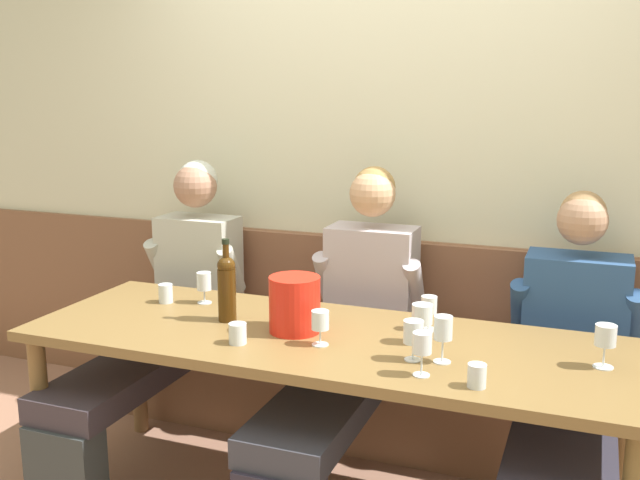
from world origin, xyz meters
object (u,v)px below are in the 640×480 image
object	(u,v)px
wall_bench	(374,382)
wine_glass_mid_left	(422,316)
dining_table	(324,354)
wine_glass_center_front	(429,306)
wine_glass_mid_right	(443,329)
water_tumbler_left	(238,333)
wine_bottle_clear_water	(227,286)
wine_glass_near_bucket	(413,333)
water_tumbler_center	(477,376)
wine_glass_by_bottle	(204,283)
wine_glass_left_end	(606,337)
wine_glass_center_rear	(422,344)
person_center_right_seat	(165,308)
water_tumbler_right	(166,293)
person_left_seat	(570,368)
person_right_seat	(349,331)
wine_glass_right_end	(320,322)
ice_bucket	(295,304)

from	to	relation	value
wall_bench	wine_glass_mid_left	world-z (taller)	wall_bench
dining_table	wine_glass_center_front	distance (m)	0.44
wine_glass_mid_right	water_tumbler_left	world-z (taller)	wine_glass_mid_right
dining_table	wine_glass_mid_left	xyz separation A→B (m)	(0.36, 0.05, 0.18)
wine_bottle_clear_water	water_tumbler_left	bearing A→B (deg)	-53.96
wine_glass_near_bucket	wine_glass_mid_left	world-z (taller)	wine_glass_mid_left
water_tumbler_center	wine_glass_mid_left	bearing A→B (deg)	127.62
wine_glass_mid_left	water_tumbler_left	world-z (taller)	wine_glass_mid_left
wine_glass_near_bucket	wine_glass_by_bottle	world-z (taller)	wine_glass_near_bucket
wine_glass_mid_right	wine_glass_mid_left	bearing A→B (deg)	124.34
wine_glass_left_end	wine_glass_center_rear	bearing A→B (deg)	-152.54
person_center_right_seat	water_tumbler_center	xyz separation A→B (m)	(1.55, -0.62, 0.13)
wine_glass_mid_left	wine_glass_center_rear	world-z (taller)	wine_glass_mid_left
wall_bench	water_tumbler_right	bearing A→B (deg)	-146.95
wine_glass_near_bucket	dining_table	bearing A→B (deg)	160.98
person_center_right_seat	person_left_seat	distance (m)	1.81
dining_table	wine_bottle_clear_water	world-z (taller)	wine_bottle_clear_water
wine_glass_mid_left	wine_glass_center_rear	distance (m)	0.31
person_right_seat	wall_bench	bearing A→B (deg)	87.78
dining_table	water_tumbler_center	xyz separation A→B (m)	(0.62, -0.28, 0.12)
wall_bench	wine_glass_right_end	size ratio (longest dim) A/B	20.09
wine_glass_mid_right	water_tumbler_left	bearing A→B (deg)	-173.41
wine_glass_center_rear	wall_bench	bearing A→B (deg)	115.24
person_center_right_seat	wine_glass_center_rear	bearing A→B (deg)	-23.41
wine_glass_near_bucket	wine_glass_mid_left	bearing A→B (deg)	93.57
person_right_seat	water_tumbler_left	bearing A→B (deg)	-115.24
ice_bucket	wine_bottle_clear_water	world-z (taller)	wine_bottle_clear_water
person_center_right_seat	wine_bottle_clear_water	distance (m)	0.63
ice_bucket	wine_glass_right_end	world-z (taller)	ice_bucket
wine_glass_near_bucket	ice_bucket	bearing A→B (deg)	165.20
person_right_seat	wine_glass_by_bottle	distance (m)	0.66
wine_bottle_clear_water	wine_glass_center_front	bearing A→B (deg)	12.89
ice_bucket	wine_glass_by_bottle	world-z (taller)	ice_bucket
dining_table	ice_bucket	xyz separation A→B (m)	(-0.12, 0.00, 0.19)
wine_glass_mid_right	wine_glass_center_rear	distance (m)	0.15
wine_glass_by_bottle	water_tumbler_right	bearing A→B (deg)	-161.73
water_tumbler_center	water_tumbler_right	xyz separation A→B (m)	(-1.42, 0.43, 0.00)
ice_bucket	water_tumbler_right	world-z (taller)	ice_bucket
person_right_seat	wine_glass_center_front	bearing A→B (deg)	-19.65
dining_table	wine_glass_center_front	bearing A→B (deg)	29.87
wine_glass_center_front	water_tumbler_right	distance (m)	1.16
water_tumbler_center	wine_bottle_clear_water	bearing A→B (deg)	163.66
wall_bench	water_tumbler_center	world-z (taller)	wall_bench
water_tumbler_left	wine_glass_near_bucket	bearing A→B (deg)	6.13
person_center_right_seat	water_tumbler_right	world-z (taller)	person_center_right_seat
person_right_seat	ice_bucket	xyz separation A→B (m)	(-0.11, -0.33, 0.20)
wine_bottle_clear_water	wine_glass_mid_right	bearing A→B (deg)	-8.70
dining_table	wall_bench	bearing A→B (deg)	90.00
wine_bottle_clear_water	person_right_seat	bearing A→B (deg)	36.86
water_tumbler_center	water_tumbler_right	distance (m)	1.48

